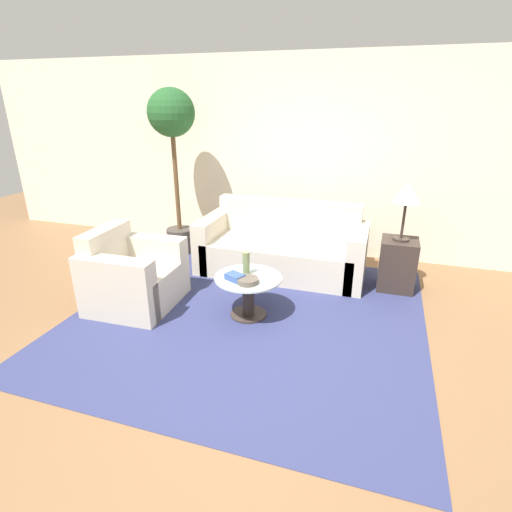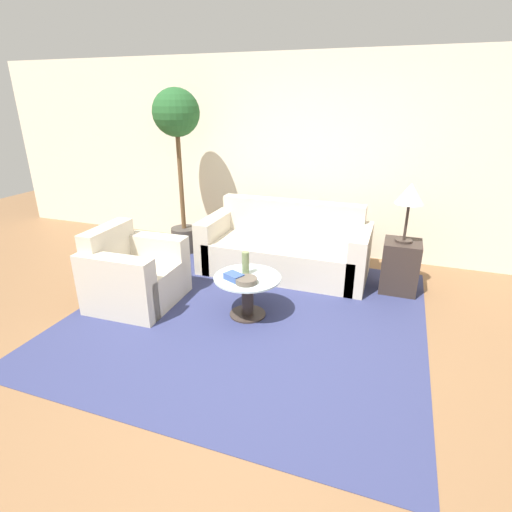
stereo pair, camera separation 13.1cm
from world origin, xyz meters
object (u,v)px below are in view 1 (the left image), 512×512
(armchair, at_px, (131,278))
(book_stack, at_px, (235,277))
(sofa_main, at_px, (283,249))
(bowl, at_px, (248,281))
(potted_plant, at_px, (173,138))
(vase, at_px, (246,263))
(coffee_table, at_px, (248,291))
(table_lamp, at_px, (407,195))

(armchair, height_order, book_stack, armchair)
(sofa_main, relative_size, bowl, 9.78)
(sofa_main, xyz_separation_m, armchair, (-1.30, -1.35, 0.01))
(bowl, distance_m, book_stack, 0.14)
(sofa_main, distance_m, bowl, 1.37)
(potted_plant, height_order, vase, potted_plant)
(book_stack, bearing_deg, vase, 95.89)
(sofa_main, height_order, vase, sofa_main)
(armchair, bearing_deg, vase, -83.19)
(sofa_main, height_order, coffee_table, sofa_main)
(coffee_table, xyz_separation_m, book_stack, (-0.10, -0.11, 0.18))
(sofa_main, xyz_separation_m, potted_plant, (-1.54, 0.20, 1.29))
(bowl, bearing_deg, book_stack, 168.52)
(vase, distance_m, bowl, 0.23)
(coffee_table, bearing_deg, potted_plant, 136.60)
(vase, relative_size, bowl, 1.13)
(table_lamp, relative_size, book_stack, 3.06)
(bowl, height_order, book_stack, book_stack)
(coffee_table, relative_size, bowl, 3.19)
(armchair, distance_m, coffee_table, 1.26)
(coffee_table, xyz_separation_m, table_lamp, (1.41, 1.11, 0.82))
(potted_plant, bearing_deg, vase, -42.99)
(coffee_table, distance_m, bowl, 0.23)
(sofa_main, xyz_separation_m, coffee_table, (-0.04, -1.22, -0.01))
(potted_plant, bearing_deg, bowl, -45.25)
(vase, bearing_deg, bowl, -67.40)
(armchair, height_order, bowl, armchair)
(armchair, height_order, coffee_table, armchair)
(vase, bearing_deg, coffee_table, -55.26)
(armchair, bearing_deg, table_lamp, -66.84)
(armchair, relative_size, table_lamp, 1.42)
(coffee_table, xyz_separation_m, bowl, (0.04, -0.14, 0.18))
(table_lamp, relative_size, vase, 2.76)
(table_lamp, height_order, bowl, table_lamp)
(table_lamp, xyz_separation_m, bowl, (-1.37, -1.24, -0.64))
(vase, relative_size, book_stack, 1.11)
(potted_plant, bearing_deg, book_stack, -47.39)
(potted_plant, bearing_deg, coffee_table, -43.40)
(armchair, xyz_separation_m, potted_plant, (-0.24, 1.54, 1.28))
(coffee_table, height_order, table_lamp, table_lamp)
(sofa_main, bearing_deg, armchair, -134.00)
(potted_plant, distance_m, vase, 2.25)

